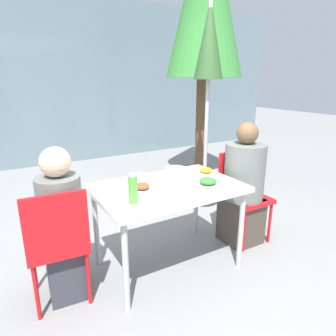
% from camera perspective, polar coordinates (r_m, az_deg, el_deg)
% --- Properties ---
extents(ground_plane, '(24.00, 24.00, 0.00)m').
position_cam_1_polar(ground_plane, '(2.75, 0.00, -17.86)').
color(ground_plane, gray).
extents(building_facade, '(10.00, 0.20, 3.00)m').
position_cam_1_polar(building_facade, '(6.03, -20.12, 15.14)').
color(building_facade, slate).
rests_on(building_facade, ground).
extents(dining_table, '(1.16, 0.77, 0.73)m').
position_cam_1_polar(dining_table, '(2.44, 0.00, -4.91)').
color(dining_table, white).
rests_on(dining_table, ground).
extents(chair_left, '(0.43, 0.43, 0.88)m').
position_cam_1_polar(chair_left, '(2.22, -20.38, -12.57)').
color(chair_left, red).
rests_on(chair_left, ground).
extents(person_left, '(0.30, 0.30, 1.14)m').
position_cam_1_polar(person_left, '(2.28, -19.43, -10.84)').
color(person_left, '#383842').
rests_on(person_left, ground).
extents(chair_right, '(0.40, 0.40, 0.88)m').
position_cam_1_polar(chair_right, '(3.05, 13.72, -3.83)').
color(chair_right, red).
rests_on(chair_right, ground).
extents(person_right, '(0.38, 0.38, 1.19)m').
position_cam_1_polar(person_right, '(2.95, 14.12, -3.81)').
color(person_right, '#473D33').
rests_on(person_right, ground).
extents(closed_umbrella, '(0.36, 0.36, 2.42)m').
position_cam_1_polar(closed_umbrella, '(3.71, 7.81, 20.90)').
color(closed_umbrella, '#333333').
rests_on(closed_umbrella, ground).
extents(plate_0, '(0.21, 0.21, 0.06)m').
position_cam_1_polar(plate_0, '(2.72, 7.22, -0.70)').
color(plate_0, white).
rests_on(plate_0, dining_table).
extents(plate_1, '(0.25, 0.25, 0.07)m').
position_cam_1_polar(plate_1, '(2.43, 7.60, -2.82)').
color(plate_1, white).
rests_on(plate_1, dining_table).
extents(plate_2, '(0.22, 0.22, 0.06)m').
position_cam_1_polar(plate_2, '(2.31, -5.00, -3.81)').
color(plate_2, white).
rests_on(plate_2, dining_table).
extents(bottle, '(0.07, 0.07, 0.21)m').
position_cam_1_polar(bottle, '(2.07, -6.69, -4.02)').
color(bottle, '#51A338').
rests_on(bottle, dining_table).
extents(drinking_cup, '(0.07, 0.07, 0.09)m').
position_cam_1_polar(drinking_cup, '(2.48, -5.30, -1.89)').
color(drinking_cup, silver).
rests_on(drinking_cup, dining_table).
extents(salad_bowl, '(0.18, 0.18, 0.05)m').
position_cam_1_polar(salad_bowl, '(2.74, 1.39, -0.41)').
color(salad_bowl, white).
rests_on(salad_bowl, dining_table).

